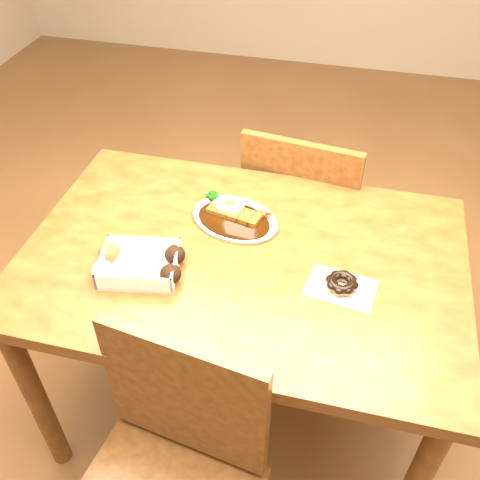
% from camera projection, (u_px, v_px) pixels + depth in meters
% --- Properties ---
extents(ground, '(6.00, 6.00, 0.00)m').
position_uv_depth(ground, '(242.00, 403.00, 1.96)').
color(ground, brown).
rests_on(ground, ground).
extents(table, '(1.20, 0.80, 0.75)m').
position_uv_depth(table, '(242.00, 280.00, 1.52)').
color(table, '#4C280F').
rests_on(table, ground).
extents(chair_far, '(0.47, 0.47, 0.87)m').
position_uv_depth(chair_far, '(303.00, 216.00, 2.01)').
color(chair_far, '#4C280F').
rests_on(chair_far, ground).
extents(katsu_curry_plate, '(0.30, 0.25, 0.05)m').
position_uv_depth(katsu_curry_plate, '(234.00, 216.00, 1.56)').
color(katsu_curry_plate, white).
rests_on(katsu_curry_plate, table).
extents(donut_box, '(0.24, 0.19, 0.06)m').
position_uv_depth(donut_box, '(139.00, 263.00, 1.39)').
color(donut_box, white).
rests_on(donut_box, table).
extents(pon_de_ring, '(0.19, 0.14, 0.03)m').
position_uv_depth(pon_de_ring, '(342.00, 283.00, 1.35)').
color(pon_de_ring, silver).
rests_on(pon_de_ring, table).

